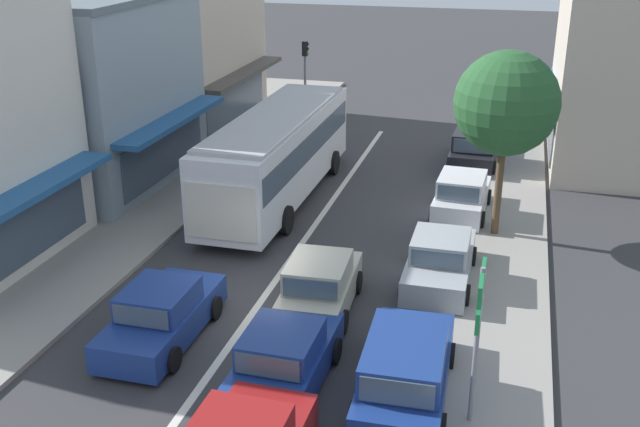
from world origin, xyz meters
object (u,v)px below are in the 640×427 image
parked_hatchback_kerb_third (462,196)px  pedestrian_with_handbag_near (255,126)px  sedan_queue_far_back (283,362)px  city_bus (278,151)px  hatchback_behind_bus_near (320,286)px  traffic_light_downstreet (305,70)px  sedan_adjacent_lane_trail (162,315)px  parked_wagon_kerb_front (406,370)px  parked_wagon_kerb_rear (475,148)px  directional_road_sign (479,310)px  street_tree_right (506,104)px  parked_sedan_kerb_second (440,261)px

parked_hatchback_kerb_third → pedestrian_with_handbag_near: bearing=149.6°
sedan_queue_far_back → pedestrian_with_handbag_near: pedestrian_with_handbag_near is taller
city_bus → hatchback_behind_bus_near: (3.63, -7.63, -1.17)m
city_bus → parked_hatchback_kerb_third: size_ratio=2.89×
traffic_light_downstreet → sedan_adjacent_lane_trail: bearing=-84.1°
parked_wagon_kerb_front → parked_wagon_kerb_rear: size_ratio=1.00×
parked_wagon_kerb_front → pedestrian_with_handbag_near: 19.20m
directional_road_sign → street_tree_right: 10.23m
city_bus → sedan_adjacent_lane_trail: (0.26, -10.07, -1.22)m
directional_road_sign → hatchback_behind_bus_near: bearing=137.5°
sedan_adjacent_lane_trail → directional_road_sign: bearing=-10.7°
city_bus → parked_wagon_kerb_front: size_ratio=2.39×
sedan_adjacent_lane_trail → sedan_queue_far_back: (3.50, -1.18, 0.00)m
parked_sedan_kerb_second → sedan_adjacent_lane_trail: bearing=-142.0°
parked_hatchback_kerb_third → traffic_light_downstreet: bearing=130.9°
sedan_queue_far_back → directional_road_sign: directional_road_sign is taller
city_bus → parked_hatchback_kerb_third: city_bus is taller
parked_wagon_kerb_front → parked_hatchback_kerb_third: parked_wagon_kerb_front is taller
pedestrian_with_handbag_near → street_tree_right: bearing=-33.6°
hatchback_behind_bus_near → sedan_queue_far_back: bearing=-88.0°
parked_wagon_kerb_front → parked_sedan_kerb_second: size_ratio=1.08×
sedan_queue_far_back → parked_wagon_kerb_front: bearing=5.6°
city_bus → parked_sedan_kerb_second: bearing=-38.6°
parked_wagon_kerb_rear → parked_hatchback_kerb_third: bearing=-90.3°
traffic_light_downstreet → pedestrian_with_handbag_near: 4.66m
parked_wagon_kerb_rear → traffic_light_downstreet: size_ratio=1.08×
parked_wagon_kerb_rear → traffic_light_downstreet: traffic_light_downstreet is taller
parked_wagon_kerb_front → parked_wagon_kerb_rear: bearing=89.2°
parked_sedan_kerb_second → directional_road_sign: (1.36, -6.32, 2.04)m
sedan_adjacent_lane_trail → parked_wagon_kerb_front: 6.25m
city_bus → sedan_adjacent_lane_trail: size_ratio=2.59×
parked_hatchback_kerb_third → pedestrian_with_handbag_near: size_ratio=2.31×
sedan_queue_far_back → parked_hatchback_kerb_third: size_ratio=1.12×
sedan_adjacent_lane_trail → traffic_light_downstreet: size_ratio=1.00×
parked_sedan_kerb_second → sedan_queue_far_back: bearing=-114.4°
parked_sedan_kerb_second → pedestrian_with_handbag_near: pedestrian_with_handbag_near is taller
parked_hatchback_kerb_third → traffic_light_downstreet: traffic_light_downstreet is taller
pedestrian_with_handbag_near → directional_road_sign: bearing=-58.0°
directional_road_sign → city_bus: bearing=124.4°
parked_hatchback_kerb_third → street_tree_right: street_tree_right is taller
parked_wagon_kerb_rear → traffic_light_downstreet: (-8.48, 3.86, 2.11)m
hatchback_behind_bus_near → pedestrian_with_handbag_near: 14.92m
hatchback_behind_bus_near → parked_hatchback_kerb_third: bearing=68.8°
parked_sedan_kerb_second → street_tree_right: (1.37, 3.77, 3.76)m
traffic_light_downstreet → parked_wagon_kerb_front: bearing=-68.5°
city_bus → parked_sedan_kerb_second: size_ratio=2.58×
hatchback_behind_bus_near → parked_wagon_kerb_rear: (3.04, 13.69, 0.04)m
directional_road_sign → street_tree_right: bearing=89.9°
sedan_adjacent_lane_trail → parked_wagon_kerb_front: (6.18, -0.92, 0.08)m
city_bus → sedan_adjacent_lane_trail: city_bus is taller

